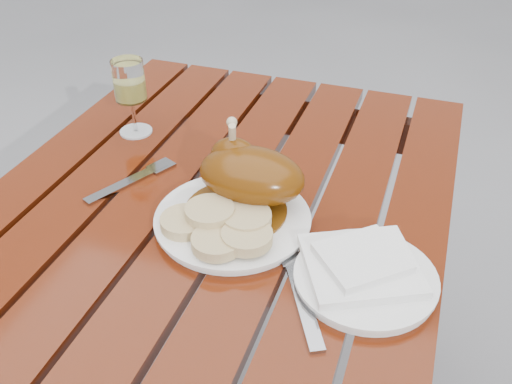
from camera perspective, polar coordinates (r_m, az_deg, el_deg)
table at (r=1.23m, az=-4.75°, el=-16.77°), size 0.80×1.20×0.75m
dinner_plate at (r=0.95m, az=-2.34°, el=-2.83°), size 0.28×0.28×0.02m
roast_duck at (r=0.95m, az=-0.77°, el=1.79°), size 0.19×0.19×0.13m
bread_dumplings at (r=0.89m, az=-3.54°, el=-3.40°), size 0.19×0.14×0.03m
wine_glass at (r=1.20m, az=-12.35°, el=9.19°), size 0.08×0.08×0.16m
side_plate at (r=0.86m, az=10.87°, el=-8.53°), size 0.24×0.24×0.02m
napkin at (r=0.85m, az=10.44°, el=-7.20°), size 0.21×0.20×0.01m
ashtray at (r=1.08m, az=-2.79°, el=2.65°), size 0.11×0.11×0.02m
fork at (r=1.07m, az=-12.76°, el=0.92°), size 0.09×0.17×0.01m
knife at (r=0.83m, az=4.40°, el=-9.82°), size 0.12×0.21×0.01m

